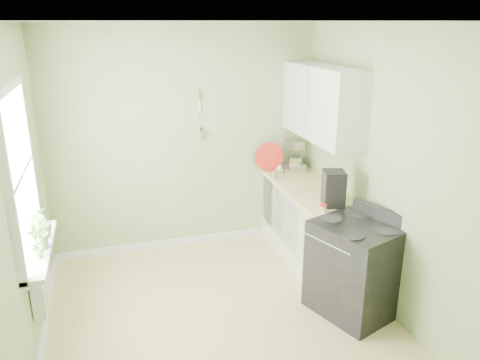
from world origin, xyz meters
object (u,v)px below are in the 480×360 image
object	(u,v)px
stove	(355,268)
kettle	(280,172)
stand_mixer	(292,155)
coffee_maker	(333,189)

from	to	relation	value
stove	kettle	size ratio (longest dim) A/B	5.95
stand_mixer	kettle	distance (m)	0.50
stove	coffee_maker	xyz separation A→B (m)	(-0.00, 0.52, 0.62)
stand_mixer	coffee_maker	bearing A→B (deg)	-94.04
stand_mixer	coffee_maker	size ratio (longest dim) A/B	1.16
stand_mixer	kettle	size ratio (longest dim) A/B	2.45
coffee_maker	kettle	bearing A→B (deg)	103.38
stove	stand_mixer	bearing A→B (deg)	87.14
kettle	stand_mixer	bearing A→B (deg)	49.94
stand_mixer	stove	bearing A→B (deg)	-92.86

